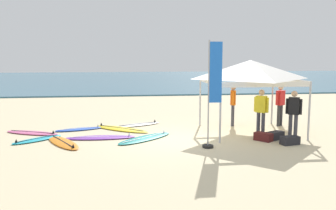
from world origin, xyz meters
name	(u,v)px	position (x,y,z in m)	size (l,w,h in m)	color
ground_plane	(178,139)	(0.00, 0.00, 0.00)	(80.00, 80.00, 0.00)	beige
sea	(137,79)	(0.00, 31.73, 0.05)	(80.00, 36.00, 0.10)	#386B84
canopy_tent	(251,70)	(2.88, 0.80, 2.39)	(3.27, 3.27, 2.75)	#B7B7BC
surfboard_cyan	(37,139)	(-4.88, 0.41, 0.04)	(1.72, 1.63, 0.19)	#23B2CC
surfboard_yellow	(121,129)	(-1.99, 1.90, 0.04)	(2.41, 2.16, 0.19)	yellow
surfboard_purple	(101,137)	(-2.71, 0.45, 0.04)	(2.49, 0.69, 0.19)	purple
surfboard_blue	(79,129)	(-3.63, 2.05, 0.04)	(1.93, 1.05, 0.19)	blue
surfboard_pink	(32,133)	(-5.30, 1.58, 0.04)	(2.28, 1.47, 0.19)	pink
surfboard_orange	(63,142)	(-3.92, -0.18, 0.04)	(1.63, 2.37, 0.19)	orange
surfboard_white	(138,125)	(-1.28, 2.70, 0.04)	(2.08, 1.36, 0.19)	white
surfboard_teal	(145,138)	(-1.15, 0.13, 0.04)	(2.29, 2.18, 0.19)	#19847F
person_yellow	(261,109)	(3.05, 0.07, 0.99)	(0.43, 0.41, 1.71)	#383842
person_red	(280,102)	(4.59, 1.88, 0.99)	(0.47, 0.38, 1.71)	#2D2D33
person_black	(294,111)	(4.00, -0.53, 0.99)	(0.48, 0.37, 1.71)	#383842
person_orange	(233,102)	(2.65, 2.17, 0.99)	(0.32, 0.53, 1.71)	#383842
banner_flag	(212,99)	(0.87, -1.32, 1.57)	(0.60, 0.36, 3.40)	#99999E
gear_bag_near_tent	(290,140)	(3.55, -1.28, 0.14)	(0.60, 0.32, 0.28)	#232328
gear_bag_by_pole	(263,137)	(2.88, -0.65, 0.14)	(0.60, 0.32, 0.28)	#4C1919
gear_bag_on_sand	(275,136)	(3.38, -0.51, 0.14)	(0.60, 0.32, 0.28)	#232328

